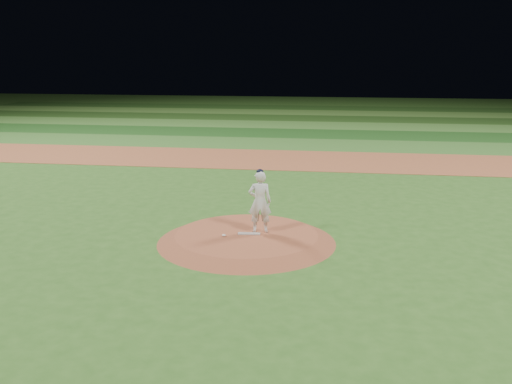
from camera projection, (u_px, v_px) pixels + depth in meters
ground at (247, 242)px, 17.62m from camera, size 120.00×120.00×0.00m
infield_dirt_band at (288, 160)px, 31.07m from camera, size 70.00×6.00×0.02m
outfield_stripe_0 at (296, 144)px, 36.35m from camera, size 70.00×5.00×0.02m
outfield_stripe_1 at (302, 134)px, 41.16m from camera, size 70.00×5.00×0.02m
outfield_stripe_2 at (306, 125)px, 45.96m from camera, size 70.00×5.00×0.02m
outfield_stripe_3 at (309, 118)px, 50.77m from camera, size 70.00×5.00×0.02m
outfield_stripe_4 at (312, 113)px, 55.57m from camera, size 70.00×5.00×0.02m
outfield_stripe_5 at (315, 108)px, 60.38m from camera, size 70.00×5.00×0.02m
pitchers_mound at (247, 238)px, 17.59m from camera, size 5.50×5.50×0.25m
pitching_rubber at (249, 234)px, 17.54m from camera, size 0.70×0.23×0.03m
rosin_bag at (224, 235)px, 17.32m from camera, size 0.13×0.13×0.07m
pitcher_on_mound at (260, 201)px, 17.53m from camera, size 0.77×0.56×2.00m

